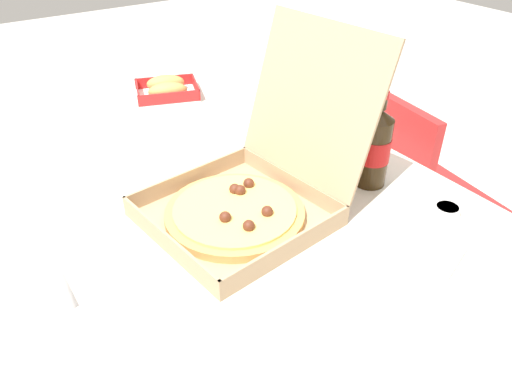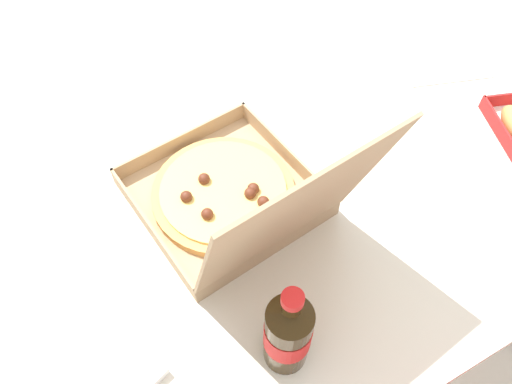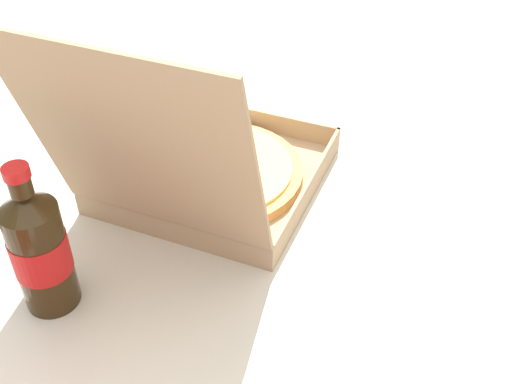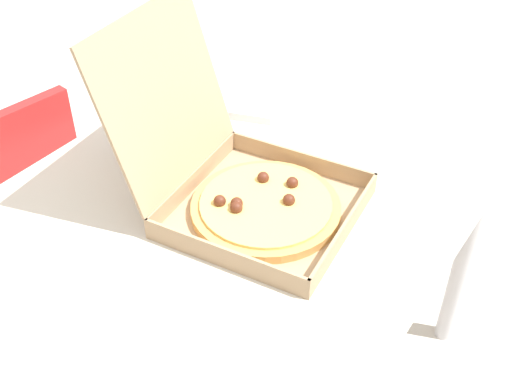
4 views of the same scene
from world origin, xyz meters
name	(u,v)px [view 2 (image 2 of 4)]	position (x,y,z in m)	size (l,w,h in m)	color
ground_plane	(271,340)	(0.00, 0.00, 0.00)	(10.00, 10.00, 0.00)	beige
dining_table	(279,230)	(0.00, 0.00, 0.68)	(1.48, 0.84, 0.76)	silver
pizza_box_open	(234,196)	(0.08, -0.04, 0.81)	(0.38, 0.47, 0.36)	tan
cola_bottle	(288,333)	(0.14, 0.25, 0.85)	(0.07, 0.07, 0.22)	#33230F
paper_menu	(442,62)	(-0.58, -0.19, 0.76)	(0.21, 0.15, 0.00)	white
napkin_pile	(121,373)	(0.39, 0.16, 0.77)	(0.11, 0.11, 0.02)	white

